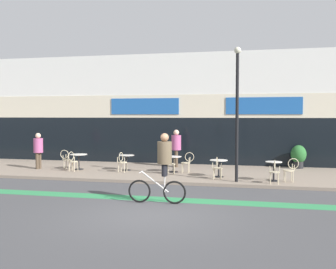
# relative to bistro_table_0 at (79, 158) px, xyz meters

# --- Properties ---
(ground_plane) EXTENTS (120.00, 120.00, 0.00)m
(ground_plane) POSITION_rel_bistro_table_0_xyz_m (5.35, -6.84, -0.64)
(ground_plane) COLOR #424244
(sidewalk_slab) EXTENTS (40.00, 5.50, 0.12)m
(sidewalk_slab) POSITION_rel_bistro_table_0_xyz_m (5.35, 0.41, -0.58)
(sidewalk_slab) COLOR gray
(sidewalk_slab) RESTS_ON ground
(storefront_facade) EXTENTS (40.00, 4.06, 5.87)m
(storefront_facade) POSITION_rel_bistro_table_0_xyz_m (5.35, 5.13, 2.28)
(storefront_facade) COLOR silver
(storefront_facade) RESTS_ON ground
(bike_lane_stripe) EXTENTS (36.00, 0.70, 0.01)m
(bike_lane_stripe) POSITION_rel_bistro_table_0_xyz_m (5.35, -4.91, -0.63)
(bike_lane_stripe) COLOR #2D844C
(bike_lane_stripe) RESTS_ON ground
(bistro_table_0) EXTENTS (0.79, 0.79, 0.72)m
(bistro_table_0) POSITION_rel_bistro_table_0_xyz_m (0.00, 0.00, 0.00)
(bistro_table_0) COLOR black
(bistro_table_0) RESTS_ON sidewalk_slab
(bistro_table_1) EXTENTS (0.71, 0.71, 0.71)m
(bistro_table_1) POSITION_rel_bistro_table_0_xyz_m (2.28, 0.21, -0.01)
(bistro_table_1) COLOR black
(bistro_table_1) RESTS_ON sidewalk_slab
(bistro_table_2) EXTENTS (0.71, 0.71, 0.71)m
(bistro_table_2) POSITION_rel_bistro_table_0_xyz_m (4.49, 0.12, -0.01)
(bistro_table_2) COLOR black
(bistro_table_2) RESTS_ON sidewalk_slab
(bistro_table_3) EXTENTS (0.73, 0.73, 0.70)m
(bistro_table_3) POSITION_rel_bistro_table_0_xyz_m (6.59, -0.77, -0.01)
(bistro_table_3) COLOR black
(bistro_table_3) RESTS_ON sidewalk_slab
(bistro_table_4) EXTENTS (0.62, 0.62, 0.76)m
(bistro_table_4) POSITION_rel_bistro_table_0_xyz_m (8.74, -1.36, 0.02)
(bistro_table_4) COLOR black
(bistro_table_4) RESTS_ON sidewalk_slab
(cafe_chair_0_near) EXTENTS (0.45, 0.60, 0.90)m
(cafe_chair_0_near) POSITION_rel_bistro_table_0_xyz_m (-0.01, -0.62, -0.00)
(cafe_chair_0_near) COLOR beige
(cafe_chair_0_near) RESTS_ON sidewalk_slab
(cafe_chair_0_side) EXTENTS (0.59, 0.43, 0.90)m
(cafe_chair_0_side) POSITION_rel_bistro_table_0_xyz_m (-0.63, -0.01, -0.00)
(cafe_chair_0_side) COLOR beige
(cafe_chair_0_side) RESTS_ON sidewalk_slab
(cafe_chair_1_near) EXTENTS (0.44, 0.59, 0.90)m
(cafe_chair_1_near) POSITION_rel_bistro_table_0_xyz_m (2.27, -0.41, -0.00)
(cafe_chair_1_near) COLOR beige
(cafe_chair_1_near) RESTS_ON sidewalk_slab
(cafe_chair_2_near) EXTENTS (0.43, 0.59, 0.90)m
(cafe_chair_2_near) POSITION_rel_bistro_table_0_xyz_m (4.50, -0.50, -0.00)
(cafe_chair_2_near) COLOR beige
(cafe_chair_2_near) RESTS_ON sidewalk_slab
(cafe_chair_2_side) EXTENTS (0.58, 0.42, 0.90)m
(cafe_chair_2_side) POSITION_rel_bistro_table_0_xyz_m (5.12, 0.12, -0.00)
(cafe_chair_2_side) COLOR beige
(cafe_chair_2_side) RESTS_ON sidewalk_slab
(cafe_chair_3_near) EXTENTS (0.41, 0.58, 0.90)m
(cafe_chair_3_near) POSITION_rel_bistro_table_0_xyz_m (6.58, -1.40, -0.00)
(cafe_chair_3_near) COLOR beige
(cafe_chair_3_near) RESTS_ON sidewalk_slab
(cafe_chair_4_near) EXTENTS (0.41, 0.58, 0.90)m
(cafe_chair_4_near) POSITION_rel_bistro_table_0_xyz_m (8.74, -1.98, -0.00)
(cafe_chair_4_near) COLOR beige
(cafe_chair_4_near) RESTS_ON sidewalk_slab
(cafe_chair_4_side) EXTENTS (0.60, 0.45, 0.90)m
(cafe_chair_4_side) POSITION_rel_bistro_table_0_xyz_m (9.37, -1.35, -0.00)
(cafe_chair_4_side) COLOR beige
(cafe_chair_4_side) RESTS_ON sidewalk_slab
(planter_pot) EXTENTS (0.72, 0.72, 1.10)m
(planter_pot) POSITION_rel_bistro_table_0_xyz_m (10.05, 2.70, 0.08)
(planter_pot) COLOR #232326
(planter_pot) RESTS_ON sidewalk_slab
(lamp_post) EXTENTS (0.26, 0.26, 5.10)m
(lamp_post) POSITION_rel_bistro_table_0_xyz_m (7.36, -1.78, 2.43)
(lamp_post) COLOR black
(lamp_post) RESTS_ON sidewalk_slab
(cyclist_0) EXTENTS (1.78, 0.50, 2.12)m
(cyclist_0) POSITION_rel_bistro_table_0_xyz_m (5.34, -5.46, 0.58)
(cyclist_0) COLOR black
(cyclist_0) RESTS_ON ground
(pedestrian_near_end) EXTENTS (0.52, 0.52, 1.69)m
(pedestrian_near_end) POSITION_rel_bistro_table_0_xyz_m (-1.95, -0.22, 0.49)
(pedestrian_near_end) COLOR #4C3D2D
(pedestrian_near_end) RESTS_ON sidewalk_slab
(pedestrian_far_end) EXTENTS (0.55, 0.55, 1.82)m
(pedestrian_far_end) POSITION_rel_bistro_table_0_xyz_m (4.25, 1.91, 0.56)
(pedestrian_far_end) COLOR #4C3D2D
(pedestrian_far_end) RESTS_ON sidewalk_slab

